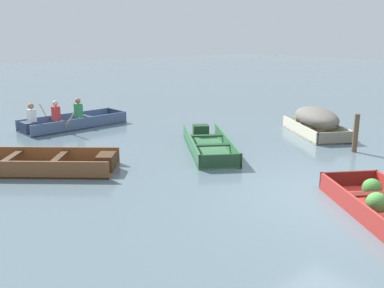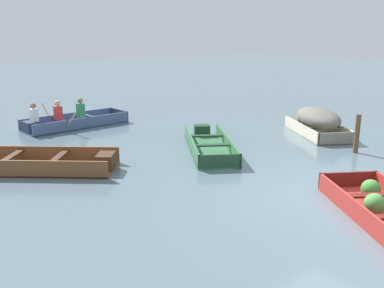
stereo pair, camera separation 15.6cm
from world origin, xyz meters
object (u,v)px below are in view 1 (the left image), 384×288
at_px(skiff_green_near_moored, 208,144).
at_px(skiff_wooden_brown_mid_moored, 42,165).
at_px(skiff_cream_far_moored, 316,120).
at_px(mooring_post, 356,133).
at_px(rowboat_slate_blue_with_crew, 67,121).

height_order(skiff_green_near_moored, skiff_wooden_brown_mid_moored, skiff_wooden_brown_mid_moored).
bearing_deg(skiff_cream_far_moored, skiff_green_near_moored, 166.41).
bearing_deg(skiff_wooden_brown_mid_moored, mooring_post, -28.67).
distance_m(rowboat_slate_blue_with_crew, mooring_post, 8.72).
relative_size(skiff_green_near_moored, rowboat_slate_blue_with_crew, 0.99).
height_order(skiff_wooden_brown_mid_moored, mooring_post, mooring_post).
height_order(skiff_cream_far_moored, mooring_post, mooring_post).
relative_size(skiff_cream_far_moored, rowboat_slate_blue_with_crew, 0.80).
bearing_deg(rowboat_slate_blue_with_crew, skiff_green_near_moored, -69.71).
bearing_deg(rowboat_slate_blue_with_crew, mooring_post, -59.33).
distance_m(skiff_wooden_brown_mid_moored, mooring_post, 7.71).
bearing_deg(skiff_cream_far_moored, skiff_wooden_brown_mid_moored, 166.26).
relative_size(skiff_wooden_brown_mid_moored, skiff_cream_far_moored, 1.27).
relative_size(skiff_cream_far_moored, mooring_post, 2.75).
bearing_deg(skiff_wooden_brown_mid_moored, rowboat_slate_blue_with_crew, 58.75).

